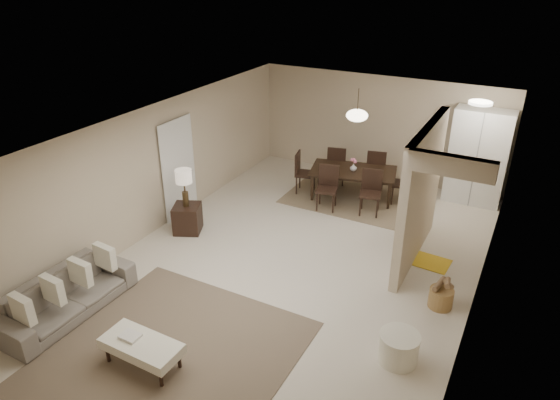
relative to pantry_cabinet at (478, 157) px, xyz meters
The scene contains 22 objects.
floor 4.88m from the pantry_cabinet, 119.52° to the right, with size 9.00×9.00×0.00m, color beige.
ceiling 4.98m from the pantry_cabinet, 119.52° to the right, with size 9.00×9.00×0.00m, color white.
back_wall 2.38m from the pantry_cabinet, behind, with size 6.00×6.00×0.00m, color #C2AE92.
left_wall 6.77m from the pantry_cabinet, 142.20° to the right, with size 9.00×9.00×0.00m, color #C2AE92.
right_wall 4.21m from the pantry_cabinet, 81.10° to the right, with size 9.00×9.00×0.00m, color #C2AE92.
partition 2.96m from the pantry_cabinet, 100.74° to the right, with size 0.15×2.50×2.50m, color #C2AE92.
doorway 6.40m from the pantry_cabinet, 146.29° to the right, with size 0.04×0.90×2.04m, color black.
pantry_cabinet is the anchor object (origin of this frame).
flush_light 1.70m from the pantry_cabinet, 93.01° to the right, with size 0.44×0.44×0.05m, color white.
living_rug 7.61m from the pantry_cabinet, 112.03° to the right, with size 3.20×3.20×0.01m, color brown.
sofa 8.51m from the pantry_cabinet, 124.49° to the right, with size 0.83×2.13×0.62m, color slate.
ottoman_bench 7.93m from the pantry_cabinet, 112.56° to the right, with size 1.11×0.52×0.39m.
side_table 6.31m from the pantry_cabinet, 139.37° to the right, with size 0.51×0.51×0.56m, color black.
table_lamp 6.26m from the pantry_cabinet, 139.37° to the right, with size 0.32×0.32×0.76m.
round_pouf 5.67m from the pantry_cabinet, 90.48° to the right, with size 0.55×0.55×0.43m, color beige.
wicker_basket 4.25m from the pantry_cabinet, 87.10° to the right, with size 0.37×0.37×0.32m, color olive.
dining_rug 2.85m from the pantry_cabinet, 155.95° to the right, with size 2.80×2.10×0.01m, color #746148.
dining_table 2.75m from the pantry_cabinet, 155.95° to the right, with size 1.87×1.04×0.66m, color black.
dining_chairs 2.71m from the pantry_cabinet, 155.95° to the right, with size 2.61×2.13×0.96m.
vase 2.67m from the pantry_cabinet, 155.95° to the right, with size 0.16×0.16×0.16m, color silver.
yellow_mat 3.15m from the pantry_cabinet, 96.08° to the right, with size 0.88×0.54×0.01m, color gold.
pendant_light 2.79m from the pantry_cabinet, 155.95° to the right, with size 0.46×0.46×0.71m.
Camera 1 is at (3.32, -6.74, 4.94)m, focal length 32.00 mm.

